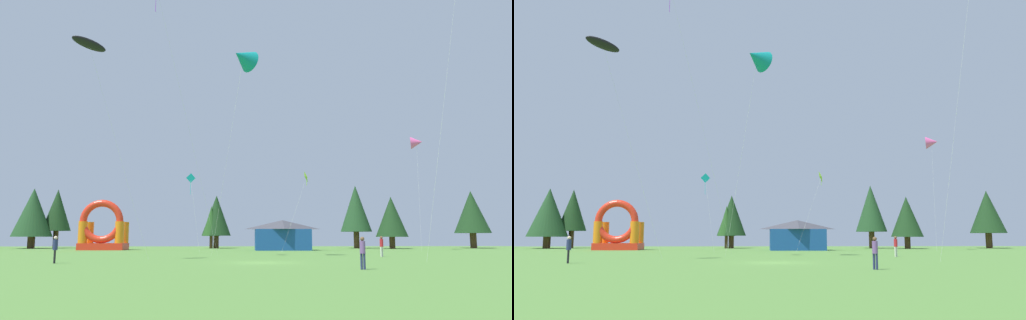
% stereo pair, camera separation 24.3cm
% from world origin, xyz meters
% --- Properties ---
extents(ground_plane, '(120.00, 120.00, 0.00)m').
position_xyz_m(ground_plane, '(0.00, 0.00, 0.00)').
color(ground_plane, '#548438').
extents(kite_black_parafoil, '(6.03, 4.67, 17.52)m').
position_xyz_m(kite_black_parafoil, '(-13.52, 2.50, 16.86)').
color(kite_black_parafoil, black).
rests_on(kite_black_parafoil, ground_plane).
extents(kite_lime_diamond, '(3.79, 2.03, 9.69)m').
position_xyz_m(kite_lime_diamond, '(7.00, 26.03, 9.11)').
color(kite_lime_diamond, '#8CD826').
rests_on(kite_lime_diamond, ground_plane).
extents(kite_pink_delta, '(2.10, 3.12, 15.29)m').
position_xyz_m(kite_pink_delta, '(22.51, 29.94, 14.40)').
color(kite_pink_delta, '#EA599E').
rests_on(kite_pink_delta, ground_plane).
extents(kite_teal_delta, '(4.43, 4.71, 19.44)m').
position_xyz_m(kite_teal_delta, '(-1.25, 8.65, 18.19)').
color(kite_teal_delta, '#0C7F7A').
rests_on(kite_teal_delta, ground_plane).
extents(kite_cyan_diamond, '(1.64, 0.85, 8.99)m').
position_xyz_m(kite_cyan_diamond, '(-7.20, 23.22, 8.48)').
color(kite_cyan_diamond, '#19B7CC').
rests_on(kite_cyan_diamond, ground_plane).
extents(person_far_side, '(0.44, 0.44, 1.80)m').
position_xyz_m(person_far_side, '(5.24, -7.67, 1.07)').
color(person_far_side, navy).
rests_on(person_far_side, ground_plane).
extents(person_near_camera, '(0.44, 0.44, 1.85)m').
position_xyz_m(person_near_camera, '(11.38, 9.79, 1.10)').
color(person_near_camera, silver).
rests_on(person_near_camera, ground_plane).
extents(person_left_edge, '(0.42, 0.42, 1.85)m').
position_xyz_m(person_left_edge, '(-14.20, -0.40, 1.10)').
color(person_left_edge, black).
rests_on(person_left_edge, ground_plane).
extents(inflatable_blue_arch, '(6.09, 4.26, 6.76)m').
position_xyz_m(inflatable_blue_arch, '(-19.97, 33.97, 2.40)').
color(inflatable_blue_arch, red).
rests_on(inflatable_blue_arch, ground_plane).
extents(festival_tent, '(7.30, 4.23, 3.99)m').
position_xyz_m(festival_tent, '(4.42, 31.90, 2.00)').
color(festival_tent, '#19478C').
rests_on(festival_tent, ground_plane).
extents(tree_row_1, '(6.06, 6.06, 9.26)m').
position_xyz_m(tree_row_1, '(-33.24, 43.39, 5.49)').
color(tree_row_1, '#4C331E').
rests_on(tree_row_1, ground_plane).
extents(tree_row_2, '(4.42, 4.42, 9.31)m').
position_xyz_m(tree_row_2, '(-30.36, 45.65, 5.95)').
color(tree_row_2, '#4C331E').
rests_on(tree_row_2, ground_plane).
extents(tree_row_3, '(2.74, 2.74, 6.55)m').
position_xyz_m(tree_row_3, '(-5.67, 43.28, 4.18)').
color(tree_row_3, '#4C331E').
rests_on(tree_row_3, ground_plane).
extents(tree_row_4, '(4.60, 4.60, 8.28)m').
position_xyz_m(tree_row_4, '(-4.93, 44.02, 5.07)').
color(tree_row_4, '#4C331E').
rests_on(tree_row_4, ground_plane).
extents(tree_row_5, '(4.86, 4.86, 9.87)m').
position_xyz_m(tree_row_5, '(17.10, 43.08, 6.17)').
color(tree_row_5, '#4C331E').
rests_on(tree_row_5, ground_plane).
extents(tree_row_6, '(4.83, 4.83, 7.86)m').
position_xyz_m(tree_row_6, '(21.86, 40.21, 4.78)').
color(tree_row_6, '#4C331E').
rests_on(tree_row_6, ground_plane).
extents(tree_row_7, '(5.52, 5.52, 9.05)m').
position_xyz_m(tree_row_7, '(35.64, 42.84, 5.66)').
color(tree_row_7, '#4C331E').
rests_on(tree_row_7, ground_plane).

